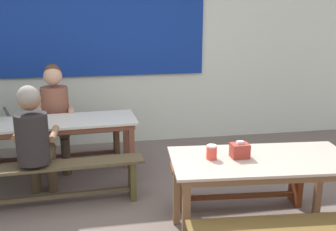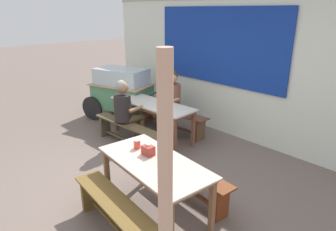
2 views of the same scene
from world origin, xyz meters
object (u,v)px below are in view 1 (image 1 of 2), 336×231
bench_near_back (241,179)px  condiment_jar (212,152)px  person_center_facing (55,109)px  dining_table_far (53,127)px  tissue_box (240,150)px  bench_far_front (54,177)px  bench_far_back (57,142)px  dining_table_near (262,167)px  person_left_back_turned (34,137)px

bench_near_back → condiment_jar: bearing=-132.4°
person_center_facing → dining_table_far: bearing=-87.7°
person_center_facing → condiment_jar: bearing=-53.4°
tissue_box → condiment_jar: bearing=177.8°
bench_far_front → condiment_jar: (1.40, -0.86, 0.50)m
dining_table_far → bench_far_front: 0.69m
condiment_jar → bench_near_back: bearing=47.6°
bench_far_back → person_center_facing: bearing=-77.8°
dining_table_near → person_center_facing: (-1.88, 2.03, 0.08)m
bench_far_back → tissue_box: 2.71m
tissue_box → dining_table_far: bearing=139.1°
dining_table_far → tissue_box: 2.23m
bench_near_back → tissue_box: tissue_box is taller
dining_table_near → person_left_back_turned: (-2.00, 0.99, 0.06)m
bench_near_back → condiment_jar: size_ratio=11.80×
bench_near_back → condiment_jar: 0.87m
tissue_box → condiment_jar: tissue_box is taller
dining_table_near → person_center_facing: bearing=132.9°
bench_near_back → tissue_box: size_ratio=9.58×
dining_table_near → tissue_box: bearing=163.7°
bench_near_back → tissue_box: (-0.23, -0.53, 0.52)m
person_left_back_turned → condiment_jar: person_left_back_turned is taller
dining_table_far → dining_table_near: (1.86, -1.51, -0.00)m
bench_far_back → dining_table_near: bearing=-47.8°
tissue_box → bench_far_front: bearing=152.1°
bench_far_front → bench_near_back: bearing=-10.3°
dining_table_near → bench_far_back: 2.85m
dining_table_far → person_left_back_turned: 0.54m
dining_table_far → condiment_jar: condiment_jar is taller
bench_far_back → bench_near_back: size_ratio=1.23×
person_left_back_turned → bench_near_back: bearing=-11.2°
dining_table_near → person_left_back_turned: person_left_back_turned is taller
bench_far_front → person_left_back_turned: person_left_back_turned is taller
bench_far_back → condiment_jar: size_ratio=14.57×
bench_far_front → bench_near_back: 1.91m
bench_near_back → person_left_back_turned: bearing=168.8°
bench_far_front → person_center_facing: person_center_facing is taller
bench_far_back → person_center_facing: person_center_facing is taller
person_center_facing → condiment_jar: size_ratio=10.76×
person_left_back_turned → condiment_jar: 1.82m
bench_near_back → person_center_facing: bearing=143.2°
bench_near_back → person_center_facing: 2.45m
dining_table_near → condiment_jar: size_ratio=13.04×
dining_table_far → person_center_facing: bearing=92.3°
person_left_back_turned → bench_far_back: bearing=84.9°
dining_table_far → person_center_facing: size_ratio=1.44×
bench_far_back → tissue_box: tissue_box is taller
dining_table_far → person_left_back_turned: size_ratio=1.49×
dining_table_near → tissue_box: tissue_box is taller
bench_far_back → person_center_facing: (0.01, -0.07, 0.45)m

